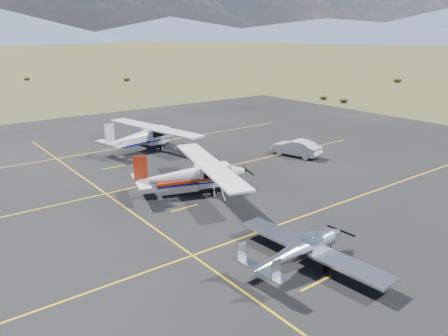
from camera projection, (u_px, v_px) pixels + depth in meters
name	position (u px, v px, depth m)	size (l,w,h in m)	color
ground	(304.00, 237.00, 23.94)	(1600.00, 1600.00, 0.00)	#383D1C
apron	(226.00, 200.00, 29.26)	(72.00, 72.00, 0.02)	black
aircraft_low_wing	(302.00, 249.00, 20.77)	(6.16, 8.58, 1.86)	#B9BCC1
aircraft_cessna	(194.00, 174.00, 30.23)	(8.01, 11.81, 3.01)	white
aircraft_plain	(144.00, 136.00, 41.21)	(7.58, 12.23, 3.09)	silver
sedan	(296.00, 148.00, 39.42)	(1.57, 4.51, 1.49)	silver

